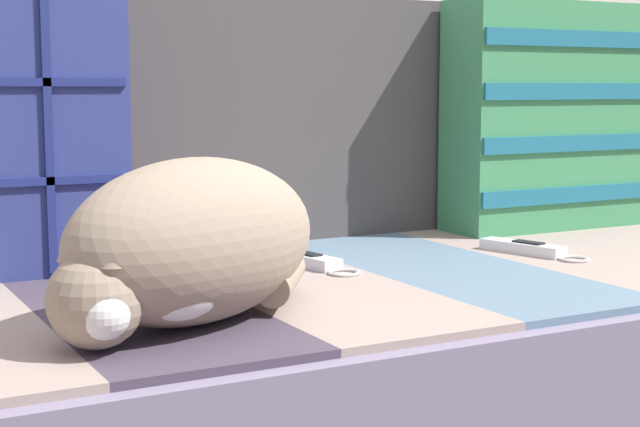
{
  "coord_description": "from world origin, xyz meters",
  "views": [
    {
      "loc": [
        -0.87,
        -1.14,
        0.71
      ],
      "look_at": [
        -0.23,
        0.05,
        0.53
      ],
      "focal_mm": 55.0,
      "sensor_mm": 36.0,
      "label": 1
    }
  ],
  "objects_px": {
    "sleeping_cat": "(189,246)",
    "game_remote_near": "(305,260)",
    "throw_pillow_striped": "(550,116)",
    "game_remote_far": "(527,249)",
    "couch": "(424,395)"
  },
  "relations": [
    {
      "from": "couch",
      "to": "sleeping_cat",
      "type": "bearing_deg",
      "value": -156.32
    },
    {
      "from": "throw_pillow_striped",
      "to": "game_remote_near",
      "type": "height_order",
      "value": "throw_pillow_striped"
    },
    {
      "from": "sleeping_cat",
      "to": "game_remote_far",
      "type": "xyz_separation_m",
      "value": [
        0.66,
        0.19,
        -0.08
      ]
    },
    {
      "from": "throw_pillow_striped",
      "to": "sleeping_cat",
      "type": "bearing_deg",
      "value": -155.36
    },
    {
      "from": "couch",
      "to": "game_remote_near",
      "type": "height_order",
      "value": "game_remote_near"
    },
    {
      "from": "couch",
      "to": "game_remote_far",
      "type": "distance_m",
      "value": 0.3
    },
    {
      "from": "throw_pillow_striped",
      "to": "game_remote_far",
      "type": "bearing_deg",
      "value": -137.02
    },
    {
      "from": "couch",
      "to": "sleeping_cat",
      "type": "height_order",
      "value": "sleeping_cat"
    },
    {
      "from": "throw_pillow_striped",
      "to": "game_remote_near",
      "type": "bearing_deg",
      "value": -166.61
    },
    {
      "from": "sleeping_cat",
      "to": "game_remote_near",
      "type": "relative_size",
      "value": 2.05
    },
    {
      "from": "throw_pillow_striped",
      "to": "game_remote_far",
      "type": "xyz_separation_m",
      "value": [
        -0.24,
        -0.22,
        -0.21
      ]
    },
    {
      "from": "game_remote_near",
      "to": "game_remote_far",
      "type": "relative_size",
      "value": 1.02
    },
    {
      "from": "sleeping_cat",
      "to": "game_remote_near",
      "type": "height_order",
      "value": "sleeping_cat"
    },
    {
      "from": "couch",
      "to": "throw_pillow_striped",
      "type": "xyz_separation_m",
      "value": [
        0.43,
        0.21,
        0.44
      ]
    },
    {
      "from": "sleeping_cat",
      "to": "game_remote_near",
      "type": "xyz_separation_m",
      "value": [
        0.29,
        0.27,
        -0.08
      ]
    }
  ]
}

